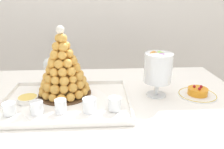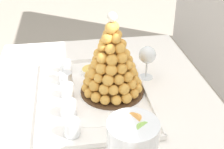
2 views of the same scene
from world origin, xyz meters
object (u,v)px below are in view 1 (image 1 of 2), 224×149
(dessert_cup_left, at_px, (9,109))
(dessert_cup_mid_right, at_px, (89,106))
(creme_brulee_ramekin, at_px, (27,99))
(fruit_tart_plate, at_px, (197,93))
(wine_glass, at_px, (49,65))
(dessert_cup_right, at_px, (114,104))
(croquembouche, at_px, (62,69))
(dessert_cup_mid_left, at_px, (36,108))
(macaron_goblet, at_px, (157,68))
(dessert_cup_centre, at_px, (60,106))
(serving_tray, at_px, (66,102))

(dessert_cup_left, relative_size, dessert_cup_mid_right, 0.88)
(creme_brulee_ramekin, relative_size, fruit_tart_plate, 0.50)
(dessert_cup_left, height_order, wine_glass, wine_glass)
(dessert_cup_mid_right, height_order, dessert_cup_right, dessert_cup_mid_right)
(croquembouche, height_order, dessert_cup_left, croquembouche)
(fruit_tart_plate, bearing_deg, dessert_cup_left, -170.35)
(dessert_cup_right, distance_m, creme_brulee_ramekin, 0.40)
(dessert_cup_mid_right, bearing_deg, dessert_cup_mid_left, -179.22)
(dessert_cup_right, height_order, fruit_tart_plate, dessert_cup_right)
(wine_glass, bearing_deg, croquembouche, -59.52)
(dessert_cup_left, distance_m, macaron_goblet, 0.67)
(dessert_cup_mid_right, height_order, wine_glass, wine_glass)
(creme_brulee_ramekin, bearing_deg, macaron_goblet, 4.51)
(macaron_goblet, xyz_separation_m, wine_glass, (-0.55, 0.19, -0.03))
(dessert_cup_centre, relative_size, dessert_cup_right, 1.00)
(serving_tray, relative_size, dessert_cup_right, 10.14)
(dessert_cup_centre, distance_m, macaron_goblet, 0.48)
(dessert_cup_left, xyz_separation_m, wine_glass, (0.10, 0.35, 0.08))
(serving_tray, height_order, macaron_goblet, macaron_goblet)
(croquembouche, relative_size, macaron_goblet, 1.45)
(dessert_cup_right, bearing_deg, fruit_tart_plate, 17.91)
(dessert_cup_centre, bearing_deg, dessert_cup_mid_right, -0.25)
(macaron_goblet, bearing_deg, croquembouche, 177.64)
(creme_brulee_ramekin, relative_size, wine_glass, 0.63)
(serving_tray, xyz_separation_m, croquembouche, (-0.02, 0.08, 0.13))
(croquembouche, distance_m, creme_brulee_ramekin, 0.21)
(dessert_cup_right, bearing_deg, dessert_cup_mid_left, -178.04)
(wine_glass, bearing_deg, creme_brulee_ramekin, -104.74)
(serving_tray, height_order, croquembouche, croquembouche)
(dessert_cup_centre, bearing_deg, fruit_tart_plate, 12.54)
(fruit_tart_plate, distance_m, wine_glass, 0.78)
(dessert_cup_left, distance_m, dessert_cup_mid_right, 0.32)
(dessert_cup_right, distance_m, macaron_goblet, 0.28)
(dessert_cup_mid_left, distance_m, macaron_goblet, 0.57)
(dessert_cup_mid_right, distance_m, creme_brulee_ramekin, 0.31)
(dessert_cup_mid_left, bearing_deg, creme_brulee_ramekin, 121.90)
(dessert_cup_right, xyz_separation_m, macaron_goblet, (0.22, 0.15, 0.10))
(dessert_cup_mid_left, distance_m, dessert_cup_mid_right, 0.21)
(croquembouche, bearing_deg, dessert_cup_mid_right, -54.67)
(croquembouche, distance_m, dessert_cup_mid_right, 0.24)
(macaron_goblet, bearing_deg, dessert_cup_centre, -160.16)
(serving_tray, distance_m, macaron_goblet, 0.46)
(dessert_cup_mid_left, bearing_deg, dessert_cup_centre, 2.03)
(dessert_cup_left, distance_m, dessert_cup_mid_left, 0.11)
(dessert_cup_mid_right, height_order, fruit_tart_plate, dessert_cup_mid_right)
(dessert_cup_centre, height_order, macaron_goblet, macaron_goblet)
(croquembouche, relative_size, creme_brulee_ramekin, 3.58)
(dessert_cup_right, height_order, wine_glass, wine_glass)
(serving_tray, distance_m, dessert_cup_mid_left, 0.15)
(dessert_cup_mid_left, xyz_separation_m, dessert_cup_right, (0.32, 0.01, 0.00))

